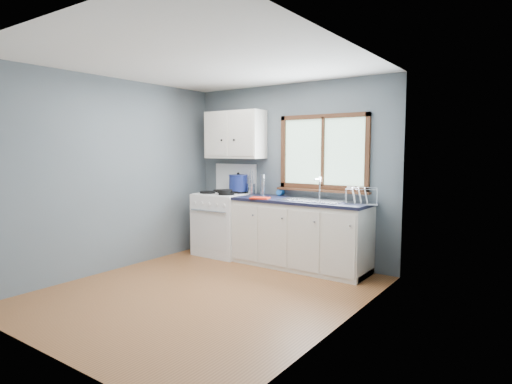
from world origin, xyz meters
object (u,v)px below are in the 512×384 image
Objects in this scene: utensil_crock at (251,189)px; thermos at (263,185)px; base_cabinets at (300,237)px; sink at (312,205)px; gas_range at (224,222)px; dish_rack at (361,199)px; skillet at (225,191)px; stockpot at (238,183)px.

utensil_crock reaches higher than thermos.
sink is at bearing -0.13° from base_cabinets.
dish_rack is at bearing 1.92° from gas_range.
sink is 2.75× the size of thermos.
utensil_crock is (-0.93, 0.17, 0.59)m from base_cabinets.
sink is at bearing 1.58° from skillet.
base_cabinets is (1.31, 0.02, -0.08)m from gas_range.
skillet is at bearing -171.60° from sink.
dish_rack reaches higher than skillet.
thermos is (-0.71, 0.15, 0.66)m from base_cabinets.
utensil_crock is (0.20, 0.36, 0.02)m from skillet.
gas_range is 3.46× the size of utensil_crock.
base_cabinets is 2.20× the size of sink.
dish_rack reaches higher than base_cabinets.
gas_range is 0.85m from thermos.
gas_range is 3.98× the size of skillet.
utensil_crock is at bearing 53.86° from skillet.
utensil_crock reaches higher than dish_rack.
utensil_crock reaches higher than sink.
utensil_crock is 1.75m from dish_rack.
stockpot is at bearing 40.92° from gas_range.
stockpot is 0.66× the size of dish_rack.
base_cabinets is at bearing -10.10° from utensil_crock.
sink is at bearing 0.71° from gas_range.
thermos is at bearing 15.47° from gas_range.
sink is at bearing -8.51° from utensil_crock.
skillet is (-1.13, -0.19, 0.57)m from base_cabinets.
gas_range reaches higher than sink.
sink is 1.13m from utensil_crock.
dish_rack is (1.52, -0.09, -0.10)m from thermos.
thermos is 1.52m from dish_rack.
gas_range is at bearing -153.74° from utensil_crock.
dish_rack is at bearing -3.56° from thermos.
stockpot reaches higher than base_cabinets.
stockpot is at bearing -177.17° from thermos.
stockpot is (-1.14, 0.13, 0.68)m from base_cabinets.
thermos is at bearing 168.25° from base_cabinets.
stockpot is at bearing -169.03° from utensil_crock.
dish_rack is at bearing -3.73° from utensil_crock.
sink reaches higher than dish_rack.
skillet is at bearing 166.99° from dish_rack.
dish_rack is (1.95, -0.07, -0.11)m from stockpot.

